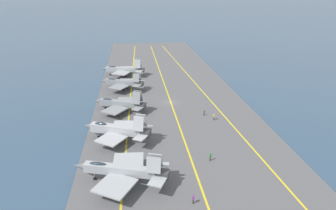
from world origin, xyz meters
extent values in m
plane|color=#334C66|center=(0.00, 0.00, 0.00)|extent=(2000.00, 2000.00, 0.00)
cube|color=#565659|center=(0.00, 0.00, 0.20)|extent=(206.92, 44.40, 0.40)
cube|color=yellow|center=(0.00, -12.21, 0.40)|extent=(185.93, 11.33, 0.01)
cube|color=yellow|center=(0.00, 0.00, 0.40)|extent=(186.23, 0.36, 0.01)
cube|color=yellow|center=(0.00, 12.21, 0.40)|extent=(186.15, 6.19, 0.01)
cube|color=#9EA3A8|center=(-38.37, 13.86, 3.05)|extent=(5.15, 12.77, 1.54)
cone|color=#5B5E60|center=(-36.23, 21.02, 3.05)|extent=(2.10, 2.75, 1.46)
cube|color=#38383A|center=(-40.55, 6.53, 3.05)|extent=(2.29, 2.50, 1.31)
ellipsoid|color=#232D38|center=(-37.25, 17.61, 3.78)|extent=(1.70, 3.24, 0.85)
cube|color=#9EA3A8|center=(-42.01, 14.49, 2.55)|extent=(7.84, 7.75, 0.28)
cube|color=#9EA3A8|center=(-34.97, 12.39, 2.55)|extent=(6.06, 5.82, 0.28)
cube|color=#9EA3A8|center=(-40.93, 8.09, 5.20)|extent=(1.52, 2.58, 2.74)
cube|color=#9EA3A8|center=(-39.38, 7.63, 5.20)|extent=(1.52, 2.58, 2.74)
cube|color=#9EA3A8|center=(-42.48, 7.65, 3.05)|extent=(3.59, 3.43, 0.20)
cube|color=#9EA3A8|center=(-38.32, 6.41, 3.05)|extent=(3.06, 2.74, 0.20)
cylinder|color=#B2B2B7|center=(-37.00, 18.44, 1.34)|extent=(0.16, 0.16, 1.88)
cylinder|color=black|center=(-37.00, 18.44, 0.70)|extent=(0.38, 0.64, 0.60)
cylinder|color=#B2B2B7|center=(-39.77, 12.92, 1.34)|extent=(0.16, 0.16, 1.88)
cylinder|color=black|center=(-39.77, 12.92, 0.70)|extent=(0.38, 0.64, 0.60)
cylinder|color=#B2B2B7|center=(-37.71, 12.30, 1.34)|extent=(0.16, 0.16, 1.88)
cylinder|color=black|center=(-37.71, 12.30, 0.70)|extent=(0.38, 0.64, 0.60)
cube|color=#A8AAAF|center=(-22.37, 15.17, 3.11)|extent=(6.01, 11.67, 1.80)
cone|color=#5B5E60|center=(-19.85, 21.57, 3.11)|extent=(2.41, 2.71, 1.71)
cube|color=#38383A|center=(-24.95, 8.63, 3.11)|extent=(2.63, 2.54, 1.53)
ellipsoid|color=#232D38|center=(-21.05, 18.52, 3.97)|extent=(1.97, 3.04, 0.99)
cube|color=#A8AAAF|center=(-25.73, 16.06, 2.53)|extent=(7.12, 7.13, 0.28)
cube|color=#A8AAAF|center=(-19.31, 13.54, 2.53)|extent=(5.72, 5.74, 0.28)
cube|color=#A8AAAF|center=(-25.36, 10.16, 5.62)|extent=(1.73, 2.44, 3.18)
cube|color=#A8AAAF|center=(-23.60, 9.47, 5.62)|extent=(1.73, 2.44, 3.18)
cube|color=#A8AAAF|center=(-26.91, 9.92, 3.11)|extent=(3.56, 3.37, 0.20)
cube|color=#A8AAAF|center=(-22.63, 8.23, 3.11)|extent=(3.19, 2.75, 0.20)
cylinder|color=#B2B2B7|center=(-20.76, 19.26, 1.31)|extent=(0.16, 0.16, 1.81)
cylinder|color=black|center=(-20.76, 19.26, 0.70)|extent=(0.42, 0.64, 0.60)
cylinder|color=#B2B2B7|center=(-23.98, 14.52, 1.31)|extent=(0.16, 0.16, 1.81)
cylinder|color=black|center=(-23.98, 14.52, 0.70)|extent=(0.42, 0.64, 0.60)
cylinder|color=#B2B2B7|center=(-21.64, 13.60, 1.31)|extent=(0.16, 0.16, 1.81)
cylinder|color=black|center=(-21.64, 13.60, 0.70)|extent=(0.42, 0.64, 0.60)
cube|color=gray|center=(-4.90, 15.12, 2.59)|extent=(5.85, 11.15, 1.56)
cone|color=#5B5E60|center=(-2.33, 21.25, 2.59)|extent=(2.20, 2.57, 1.48)
cube|color=#38383A|center=(-7.53, 8.85, 2.59)|extent=(2.37, 2.40, 1.32)
ellipsoid|color=#232D38|center=(-3.56, 18.33, 3.33)|extent=(1.86, 2.90, 0.86)
cube|color=gray|center=(-8.36, 16.15, 2.09)|extent=(7.46, 7.32, 0.28)
cube|color=gray|center=(-1.74, 13.38, 2.09)|extent=(6.30, 5.74, 0.28)
cube|color=gray|center=(-7.80, 10.30, 5.06)|extent=(1.77, 2.39, 3.32)
cube|color=gray|center=(-6.30, 9.67, 5.06)|extent=(1.77, 2.39, 3.32)
cube|color=gray|center=(-9.36, 10.12, 2.59)|extent=(3.53, 3.33, 0.20)
cube|color=gray|center=(-5.34, 8.43, 2.59)|extent=(3.21, 2.73, 0.20)
cylinder|color=#B2B2B7|center=(-3.26, 19.04, 1.11)|extent=(0.16, 0.16, 1.41)
cylinder|color=black|center=(-3.26, 19.04, 0.70)|extent=(0.43, 0.64, 0.60)
cylinder|color=#B2B2B7|center=(-6.35, 14.47, 1.11)|extent=(0.16, 0.16, 1.41)
cylinder|color=black|center=(-6.35, 14.47, 0.70)|extent=(0.43, 0.64, 0.60)
cylinder|color=#B2B2B7|center=(-4.34, 13.63, 1.11)|extent=(0.16, 0.16, 1.41)
cylinder|color=black|center=(-4.34, 13.63, 0.70)|extent=(0.43, 0.64, 0.60)
cube|color=gray|center=(13.71, 14.85, 2.98)|extent=(5.33, 11.07, 1.55)
cone|color=#5B5E60|center=(15.97, 20.97, 2.98)|extent=(2.12, 2.50, 1.48)
cube|color=#38383A|center=(11.41, 8.59, 2.98)|extent=(2.30, 2.32, 1.32)
ellipsoid|color=#232D38|center=(14.89, 18.05, 3.72)|extent=(1.74, 2.86, 0.85)
cube|color=gray|center=(10.45, 15.65, 2.48)|extent=(6.97, 6.90, 0.28)
cube|color=gray|center=(16.72, 13.34, 2.48)|extent=(5.62, 5.38, 0.28)
cube|color=gray|center=(11.06, 10.01, 5.09)|extent=(1.52, 2.28, 2.63)
cube|color=gray|center=(12.59, 9.44, 5.09)|extent=(1.52, 2.28, 2.63)
cube|color=gray|center=(9.52, 9.76, 2.98)|extent=(3.49, 3.24, 0.20)
cube|color=gray|center=(13.61, 8.26, 2.98)|extent=(3.13, 2.59, 0.20)
cylinder|color=#B2B2B7|center=(15.15, 18.77, 1.30)|extent=(0.16, 0.16, 1.81)
cylinder|color=black|center=(15.15, 18.77, 0.70)|extent=(0.41, 0.64, 0.60)
cylinder|color=#B2B2B7|center=(12.30, 14.16, 1.30)|extent=(0.16, 0.16, 1.81)
cylinder|color=black|center=(12.30, 14.16, 0.70)|extent=(0.41, 0.64, 0.60)
cylinder|color=#B2B2B7|center=(14.34, 13.41, 1.30)|extent=(0.16, 0.16, 1.81)
cylinder|color=black|center=(14.34, 13.41, 0.70)|extent=(0.41, 0.64, 0.60)
cube|color=#9EA3A8|center=(30.91, 15.02, 2.98)|extent=(4.31, 12.78, 1.63)
cone|color=#5B5E60|center=(32.49, 22.25, 2.98)|extent=(2.03, 2.68, 1.55)
cube|color=#38383A|center=(29.30, 7.62, 2.98)|extent=(2.27, 2.42, 1.39)
ellipsoid|color=#232D38|center=(31.74, 18.80, 3.75)|extent=(1.54, 3.22, 0.90)
cube|color=#9EA3A8|center=(27.40, 15.35, 2.45)|extent=(7.26, 7.32, 0.28)
cube|color=#9EA3A8|center=(34.25, 13.85, 2.45)|extent=(5.54, 5.66, 0.28)
cube|color=#9EA3A8|center=(28.76, 9.15, 5.43)|extent=(1.48, 2.56, 3.22)
cube|color=#9EA3A8|center=(30.43, 8.79, 5.43)|extent=(1.48, 2.56, 3.22)
cube|color=#9EA3A8|center=(27.25, 8.60, 2.98)|extent=(3.50, 3.29, 0.20)
cube|color=#9EA3A8|center=(31.57, 7.66, 2.98)|extent=(2.89, 2.52, 0.20)
cylinder|color=#B2B2B7|center=(31.92, 19.64, 1.28)|extent=(0.16, 0.16, 1.77)
cylinder|color=black|center=(31.92, 19.64, 0.70)|extent=(0.34, 0.63, 0.60)
cylinder|color=#B2B2B7|center=(29.52, 14.00, 1.28)|extent=(0.16, 0.16, 1.77)
cylinder|color=black|center=(29.52, 14.00, 0.70)|extent=(0.34, 0.63, 0.60)
cylinder|color=#B2B2B7|center=(31.75, 13.52, 1.28)|extent=(0.16, 0.16, 1.77)
cylinder|color=black|center=(31.75, 13.52, 0.70)|extent=(0.34, 0.63, 0.60)
cylinder|color=#232328|center=(-14.10, -9.52, 0.86)|extent=(0.24, 0.24, 0.92)
cube|color=yellow|center=(-14.10, -9.52, 1.59)|extent=(0.44, 0.36, 0.55)
sphere|color=#9E7051|center=(-14.10, -9.52, 1.99)|extent=(0.22, 0.22, 0.22)
sphere|color=yellow|center=(-14.10, -9.52, 2.05)|extent=(0.24, 0.24, 0.24)
cylinder|color=#232328|center=(-10.96, -7.63, 0.81)|extent=(0.24, 0.24, 0.83)
cube|color=brown|center=(-10.96, -7.63, 1.50)|extent=(0.41, 0.46, 0.55)
sphere|color=beige|center=(-10.96, -7.63, 1.91)|extent=(0.22, 0.22, 0.22)
sphere|color=brown|center=(-10.96, -7.63, 1.97)|extent=(0.24, 0.24, 0.24)
cylinder|color=#383328|center=(-33.17, -3.66, 0.85)|extent=(0.24, 0.24, 0.90)
cube|color=green|center=(-33.17, -3.66, 1.58)|extent=(0.42, 0.46, 0.56)
sphere|color=#9E7051|center=(-33.17, -3.66, 1.99)|extent=(0.22, 0.22, 0.22)
sphere|color=green|center=(-33.17, -3.66, 2.05)|extent=(0.24, 0.24, 0.24)
cylinder|color=#383328|center=(-45.26, 2.16, 0.82)|extent=(0.24, 0.24, 0.84)
cube|color=purple|center=(-45.26, 2.16, 1.52)|extent=(0.34, 0.43, 0.57)
sphere|color=beige|center=(-45.26, 2.16, 1.93)|extent=(0.22, 0.22, 0.22)
sphere|color=purple|center=(-45.26, 2.16, 1.99)|extent=(0.24, 0.24, 0.24)
camera|label=1|loc=(-83.19, 10.71, 32.60)|focal=32.00mm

